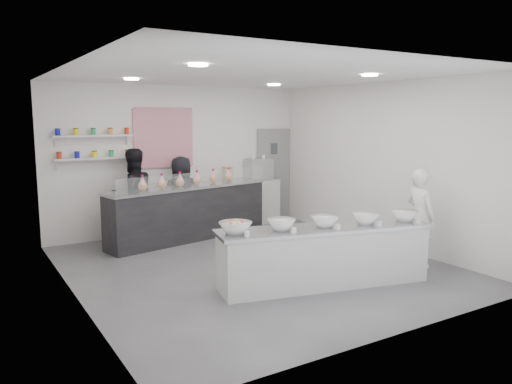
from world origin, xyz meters
TOP-DOWN VIEW (x-y plane):
  - floor at (0.00, 0.00)m, footprint 6.00×6.00m
  - ceiling at (0.00, 0.00)m, footprint 6.00×6.00m
  - back_wall at (0.00, 3.00)m, footprint 5.50×0.00m
  - left_wall at (-2.75, 0.00)m, footprint 0.00×6.00m
  - right_wall at (2.75, 0.00)m, footprint 0.00×6.00m
  - back_door at (2.30, 2.97)m, footprint 0.88×0.04m
  - pattern_panel at (-0.35, 2.98)m, footprint 1.25×0.03m
  - jar_shelf_lower at (-1.75, 2.90)m, footprint 1.45×0.22m
  - jar_shelf_upper at (-1.75, 2.90)m, footprint 1.45×0.22m
  - preserve_jars at (-1.75, 2.88)m, footprint 1.45×0.10m
  - downlight_0 at (-1.40, -1.00)m, footprint 0.24×0.24m
  - downlight_1 at (1.40, -1.00)m, footprint 0.24×0.24m
  - downlight_2 at (-1.40, 1.60)m, footprint 0.24×0.24m
  - downlight_3 at (1.40, 1.60)m, footprint 0.24×0.24m
  - prep_counter at (0.37, -1.28)m, footprint 3.16×1.38m
  - back_bar at (-0.17, 2.19)m, footprint 3.47×1.30m
  - sneeze_guard at (-0.11, 1.89)m, footprint 3.30×0.70m
  - espresso_ledge at (1.55, 2.78)m, footprint 1.36×0.43m
  - espresso_machine at (1.78, 2.78)m, footprint 0.56×0.39m
  - cup_stacks at (1.00, 2.78)m, footprint 0.24×0.24m
  - prep_bowls at (0.37, -1.28)m, footprint 3.02×1.16m
  - label_cards at (0.49, -1.78)m, footprint 2.66×0.04m
  - cookie_bags at (-0.17, 2.19)m, footprint 2.15×0.60m
  - woman_prep at (2.29, -1.32)m, footprint 0.44×0.61m
  - staff_left at (-1.16, 2.53)m, footprint 0.96×0.79m
  - staff_right at (-0.14, 2.60)m, footprint 0.83×0.59m

SIDE VIEW (x-z plane):
  - floor at x=0.00m, z-range 0.00..0.00m
  - prep_counter at x=0.37m, z-range 0.00..0.84m
  - espresso_ledge at x=1.55m, z-range 0.00..1.01m
  - back_bar at x=-0.17m, z-range 0.00..1.06m
  - woman_prep at x=2.29m, z-range 0.00..1.56m
  - staff_right at x=-0.14m, z-range 0.00..1.60m
  - label_cards at x=0.49m, z-range 0.84..0.91m
  - staff_left at x=-1.16m, z-range 0.00..1.78m
  - prep_bowls at x=0.37m, z-range 0.84..1.00m
  - back_door at x=2.30m, z-range 0.00..2.10m
  - cup_stacks at x=1.00m, z-range 1.01..1.31m
  - cookie_bags at x=-0.17m, z-range 1.06..1.34m
  - sneeze_guard at x=-0.11m, z-range 1.06..1.35m
  - espresso_machine at x=1.78m, z-range 1.01..1.44m
  - back_wall at x=0.00m, z-range -1.25..4.25m
  - left_wall at x=-2.75m, z-range -1.50..4.50m
  - right_wall at x=2.75m, z-range -1.50..4.50m
  - jar_shelf_lower at x=-1.75m, z-range 1.58..1.62m
  - preserve_jars at x=-1.75m, z-range 1.60..2.16m
  - pattern_panel at x=-0.35m, z-range 1.35..2.55m
  - jar_shelf_upper at x=-1.75m, z-range 2.00..2.04m
  - downlight_0 at x=-1.40m, z-range 2.97..2.99m
  - downlight_1 at x=1.40m, z-range 2.97..2.99m
  - downlight_2 at x=-1.40m, z-range 2.97..2.99m
  - downlight_3 at x=1.40m, z-range 2.97..2.99m
  - ceiling at x=0.00m, z-range 3.00..3.00m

